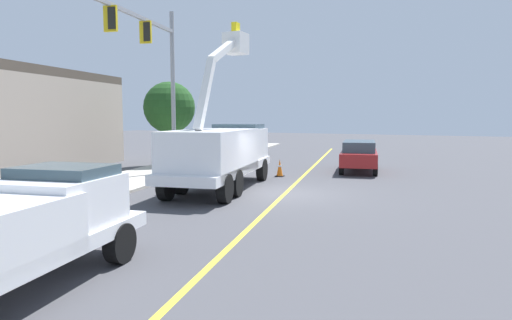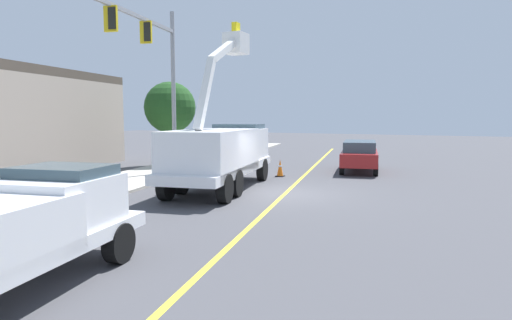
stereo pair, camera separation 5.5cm
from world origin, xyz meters
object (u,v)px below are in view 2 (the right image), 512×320
(traffic_cone_mid_front, at_px, (280,168))
(traffic_signal_mast, at_px, (155,61))
(utility_bucket_truck, at_px, (222,151))
(service_pickup_truck, at_px, (7,230))
(passing_minivan, at_px, (359,154))

(traffic_cone_mid_front, distance_m, traffic_signal_mast, 8.04)
(utility_bucket_truck, bearing_deg, traffic_cone_mid_front, -9.49)
(service_pickup_truck, bearing_deg, traffic_signal_mast, 28.49)
(traffic_signal_mast, bearing_deg, service_pickup_truck, -151.51)
(utility_bucket_truck, xyz_separation_m, service_pickup_truck, (-11.11, -2.34, -0.49))
(utility_bucket_truck, distance_m, traffic_signal_mast, 5.97)
(utility_bucket_truck, relative_size, traffic_cone_mid_front, 9.71)
(utility_bucket_truck, relative_size, traffic_signal_mast, 1.02)
(utility_bucket_truck, xyz_separation_m, traffic_cone_mid_front, (4.52, -0.76, -1.18))
(passing_minivan, height_order, traffic_signal_mast, traffic_signal_mast)
(passing_minivan, xyz_separation_m, traffic_cone_mid_front, (-3.79, 3.16, -0.54))
(traffic_signal_mast, bearing_deg, passing_minivan, -48.24)
(utility_bucket_truck, distance_m, passing_minivan, 9.21)
(traffic_cone_mid_front, relative_size, traffic_signal_mast, 0.10)
(service_pickup_truck, height_order, traffic_cone_mid_front, service_pickup_truck)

